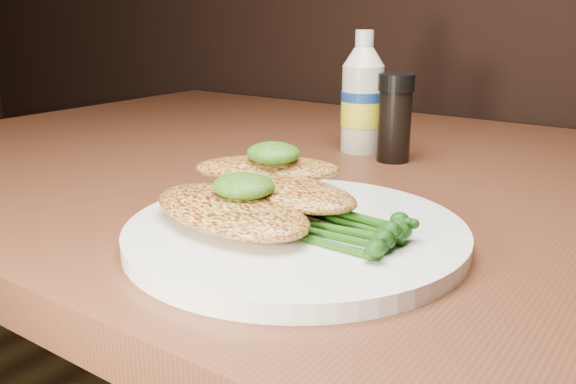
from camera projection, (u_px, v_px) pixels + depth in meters
The scene contains 9 objects.
plate at pixel (296, 233), 0.48m from camera, with size 0.27×0.27×0.01m, color white.
chicken_front at pixel (230, 210), 0.47m from camera, with size 0.16×0.08×0.03m, color gold.
chicken_mid at pixel (285, 191), 0.50m from camera, with size 0.14×0.07×0.02m, color gold.
chicken_back at pixel (267, 169), 0.54m from camera, with size 0.13×0.07×0.02m, color gold.
pesto_front at pixel (244, 186), 0.47m from camera, with size 0.05×0.05×0.02m, color black.
pesto_back at pixel (273, 153), 0.52m from camera, with size 0.05×0.04×0.02m, color black.
broccolini_bundle at pixel (344, 222), 0.45m from camera, with size 0.13×0.10×0.02m, color #1D4E11, non-canonical shape.
mayo_bottle at pixel (363, 92), 0.76m from camera, with size 0.05×0.05×0.15m, color beige, non-canonical shape.
pepper_grinder at pixel (395, 118), 0.72m from camera, with size 0.04×0.04×0.10m, color black, non-canonical shape.
Camera 1 is at (0.37, 0.45, 0.93)m, focal length 37.86 mm.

